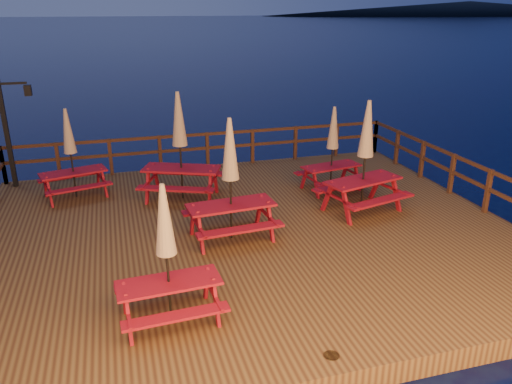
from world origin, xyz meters
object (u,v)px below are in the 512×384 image
picnic_table_0 (230,178)px  picnic_table_2 (365,155)px  lamp_post (11,123)px  picnic_table_1 (167,253)px

picnic_table_0 → picnic_table_2: bearing=5.4°
lamp_post → picnic_table_0: (4.90, -4.93, -0.41)m
lamp_post → picnic_table_1: lamp_post is taller
picnic_table_0 → picnic_table_1: bearing=-126.3°
lamp_post → picnic_table_0: lamp_post is taller
picnic_table_2 → lamp_post: bearing=137.9°
picnic_table_0 → picnic_table_2: 3.50m
picnic_table_0 → picnic_table_1: 3.14m
picnic_table_1 → picnic_table_2: bearing=29.2°
picnic_table_0 → picnic_table_1: (-1.65, -2.67, -0.17)m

